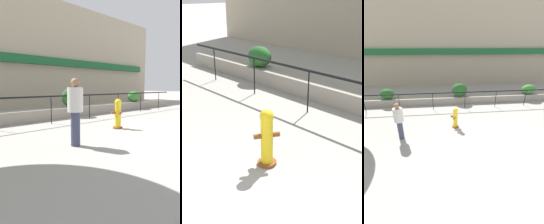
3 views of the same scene
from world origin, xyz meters
TOP-DOWN VIEW (x-y plane):
  - hedge_bush_0 at (-5.30, 6.00)m, footprint 0.94×0.69m
  - fire_hydrant at (-0.96, 2.39)m, footprint 0.49×0.47m

SIDE VIEW (x-z plane):
  - fire_hydrant at x=-0.96m, z-range 0.01..1.09m
  - hedge_bush_0 at x=-5.30m, z-range 0.50..1.20m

